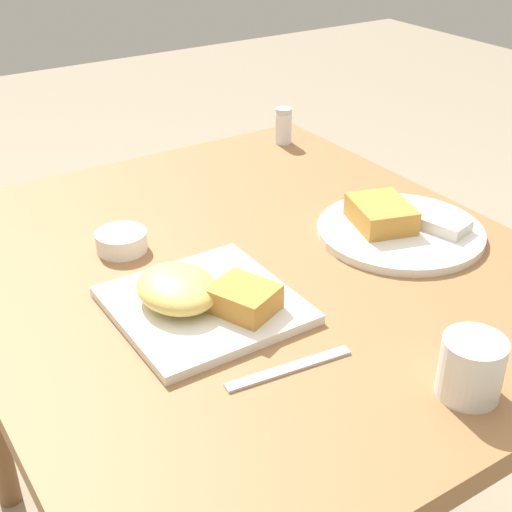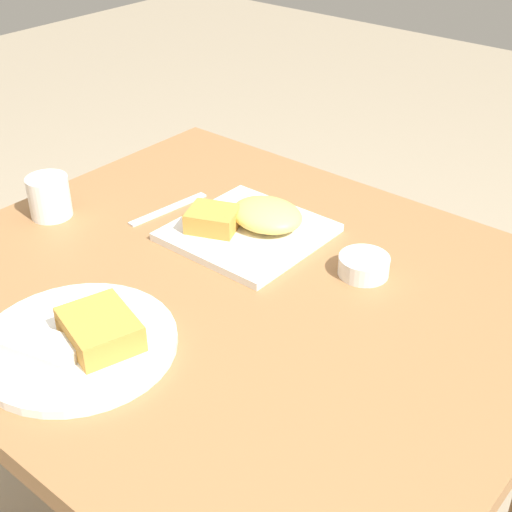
% 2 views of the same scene
% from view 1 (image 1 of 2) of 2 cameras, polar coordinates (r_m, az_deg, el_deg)
% --- Properties ---
extents(dining_table, '(1.00, 0.87, 0.73)m').
position_cam_1_polar(dining_table, '(1.17, -0.35, -3.97)').
color(dining_table, olive).
rests_on(dining_table, ground_plane).
extents(plate_square_near, '(0.24, 0.24, 0.06)m').
position_cam_1_polar(plate_square_near, '(1.00, -4.57, -3.35)').
color(plate_square_near, white).
rests_on(plate_square_near, dining_table).
extents(plate_oval_far, '(0.28, 0.28, 0.05)m').
position_cam_1_polar(plate_oval_far, '(1.22, 11.30, 2.36)').
color(plate_oval_far, white).
rests_on(plate_oval_far, dining_table).
extents(sauce_ramekin, '(0.08, 0.08, 0.03)m').
position_cam_1_polar(sauce_ramekin, '(1.17, -10.72, 1.22)').
color(sauce_ramekin, white).
rests_on(sauce_ramekin, dining_table).
extents(salt_shaker, '(0.04, 0.04, 0.08)m').
position_cam_1_polar(salt_shaker, '(1.59, 2.21, 10.19)').
color(salt_shaker, white).
rests_on(salt_shaker, dining_table).
extents(butter_knife, '(0.04, 0.17, 0.00)m').
position_cam_1_polar(butter_knife, '(0.90, 2.68, -8.97)').
color(butter_knife, silver).
rests_on(butter_knife, dining_table).
extents(coffee_mug, '(0.08, 0.08, 0.08)m').
position_cam_1_polar(coffee_mug, '(0.88, 16.83, -8.54)').
color(coffee_mug, white).
rests_on(coffee_mug, dining_table).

